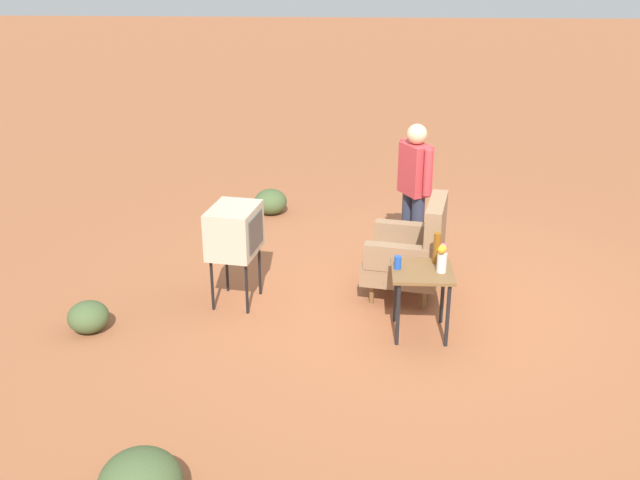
{
  "coord_description": "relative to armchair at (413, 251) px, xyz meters",
  "views": [
    {
      "loc": [
        6.82,
        -0.62,
        3.45
      ],
      "look_at": [
        -0.0,
        -0.97,
        0.65
      ],
      "focal_mm": 41.13,
      "sensor_mm": 36.0,
      "label": 1
    }
  ],
  "objects": [
    {
      "name": "ground_plane",
      "position": [
        0.12,
        0.03,
        -0.5
      ],
      "size": [
        60.0,
        60.0,
        0.0
      ],
      "primitive_type": "plane",
      "color": "#A05B38"
    },
    {
      "name": "armchair",
      "position": [
        0.0,
        0.0,
        0.0
      ],
      "size": [
        0.89,
        0.91,
        1.06
      ],
      "color": "brown",
      "rests_on": "ground"
    },
    {
      "name": "side_table",
      "position": [
        0.8,
        0.03,
        0.06
      ],
      "size": [
        0.56,
        0.56,
        0.66
      ],
      "color": "black",
      "rests_on": "ground"
    },
    {
      "name": "tv_on_stand",
      "position": [
        0.24,
        -1.79,
        0.28
      ],
      "size": [
        0.66,
        0.53,
        1.03
      ],
      "color": "black",
      "rests_on": "ground"
    },
    {
      "name": "person_standing",
      "position": [
        -0.78,
        0.05,
        0.44
      ],
      "size": [
        0.51,
        0.37,
        1.64
      ],
      "color": "#2D3347",
      "rests_on": "ground"
    },
    {
      "name": "bottle_tall_amber",
      "position": [
        0.64,
        0.17,
        0.31
      ],
      "size": [
        0.07,
        0.07,
        0.3
      ],
      "primitive_type": "cylinder",
      "color": "brown",
      "rests_on": "side_table"
    },
    {
      "name": "soda_can_blue",
      "position": [
        0.78,
        -0.2,
        0.22
      ],
      "size": [
        0.07,
        0.07,
        0.12
      ],
      "primitive_type": "cylinder",
      "color": "blue",
      "rests_on": "side_table"
    },
    {
      "name": "flower_vase",
      "position": [
        0.83,
        0.2,
        0.31
      ],
      "size": [
        0.15,
        0.1,
        0.27
      ],
      "color": "silver",
      "rests_on": "side_table"
    },
    {
      "name": "shrub_near",
      "position": [
        0.93,
        -3.1,
        -0.35
      ],
      "size": [
        0.39,
        0.39,
        0.3
      ],
      "primitive_type": "ellipsoid",
      "color": "#475B33",
      "rests_on": "ground"
    },
    {
      "name": "shrub_mid",
      "position": [
        -2.39,
        -1.75,
        -0.33
      ],
      "size": [
        0.44,
        0.44,
        0.34
      ],
      "primitive_type": "ellipsoid",
      "color": "#475B33",
      "rests_on": "ground"
    }
  ]
}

